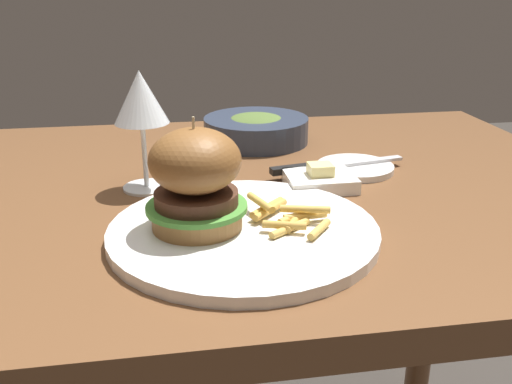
{
  "coord_description": "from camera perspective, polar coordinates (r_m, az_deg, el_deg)",
  "views": [
    {
      "loc": [
        -0.09,
        -0.79,
        1.03
      ],
      "look_at": [
        0.01,
        -0.15,
        0.78
      ],
      "focal_mm": 40.0,
      "sensor_mm": 36.0,
      "label": 1
    }
  ],
  "objects": [
    {
      "name": "dining_table",
      "position": [
        0.88,
        -2.56,
        -5.34
      ],
      "size": [
        1.15,
        0.79,
        0.74
      ],
      "color": "brown",
      "rests_on": "ground"
    },
    {
      "name": "wine_glass",
      "position": [
        0.8,
        -11.45,
        8.89
      ],
      "size": [
        0.08,
        0.08,
        0.17
      ],
      "color": "silver",
      "rests_on": "dining_table"
    },
    {
      "name": "soup_bowl",
      "position": [
        1.05,
        0.0,
        6.35
      ],
      "size": [
        0.19,
        0.19,
        0.05
      ],
      "color": "#2D384C",
      "rests_on": "dining_table"
    },
    {
      "name": "fries_pile",
      "position": [
        0.67,
        3.22,
        -2.4
      ],
      "size": [
        0.09,
        0.11,
        0.02
      ],
      "color": "#E0B251",
      "rests_on": "main_plate"
    },
    {
      "name": "bread_plate",
      "position": [
        0.91,
        9.87,
        2.42
      ],
      "size": [
        0.12,
        0.12,
        0.01
      ],
      "primitive_type": "cylinder",
      "color": "white",
      "rests_on": "dining_table"
    },
    {
      "name": "main_plate",
      "position": [
        0.67,
        -1.27,
        -3.96
      ],
      "size": [
        0.32,
        0.32,
        0.01
      ],
      "primitive_type": "cylinder",
      "color": "white",
      "rests_on": "dining_table"
    },
    {
      "name": "butter_dish",
      "position": [
        0.83,
        6.42,
        1.2
      ],
      "size": [
        0.1,
        0.08,
        0.04
      ],
      "color": "white",
      "rests_on": "dining_table"
    },
    {
      "name": "table_knife",
      "position": [
        0.88,
        7.03,
        2.61
      ],
      "size": [
        0.22,
        0.06,
        0.01
      ],
      "color": "silver",
      "rests_on": "bread_plate"
    },
    {
      "name": "burger_sandwich",
      "position": [
        0.65,
        -6.06,
        1.28
      ],
      "size": [
        0.12,
        0.12,
        0.13
      ],
      "color": "#9E6B38",
      "rests_on": "main_plate"
    }
  ]
}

